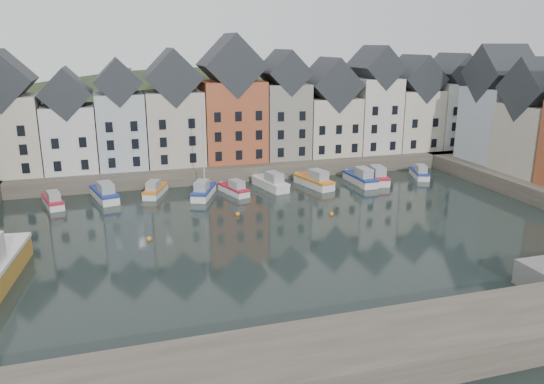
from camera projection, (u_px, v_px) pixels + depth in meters
name	position (u px, v px, depth m)	size (l,w,h in m)	color
ground	(296.00, 236.00, 52.51)	(260.00, 260.00, 0.00)	black
far_quay	(229.00, 163.00, 79.85)	(90.00, 16.00, 2.00)	#484337
near_wall	(258.00, 372.00, 29.18)	(50.00, 6.00, 2.00)	#484337
hillside	(204.00, 226.00, 108.93)	(153.60, 70.40, 64.00)	#223219
far_terrace	(253.00, 111.00, 76.77)	(72.37, 8.16, 17.78)	beige
right_terrace	(541.00, 120.00, 67.65)	(8.30, 24.25, 16.36)	#B2BBC5
mooring_buoys	(243.00, 222.00, 56.25)	(20.50, 5.50, 0.50)	orange
boat_a	(53.00, 201.00, 61.89)	(3.02, 5.77, 2.12)	silver
boat_b	(105.00, 194.00, 64.34)	(3.61, 7.00, 2.57)	silver
boat_c	(155.00, 190.00, 66.38)	(3.76, 5.97, 2.20)	silver
boat_d	(203.00, 191.00, 65.63)	(4.25, 6.60, 12.11)	silver
boat_e	(234.00, 189.00, 66.95)	(3.21, 5.74, 2.10)	silver
boat_f	(271.00, 183.00, 69.30)	(3.56, 7.03, 2.58)	silver
boat_g	(315.00, 181.00, 70.26)	(3.71, 7.17, 2.63)	silver
boat_h	(361.00, 178.00, 71.71)	(2.24, 6.79, 2.59)	silver
boat_i	(376.00, 176.00, 72.68)	(3.10, 6.98, 2.59)	silver
boat_j	(420.00, 173.00, 75.20)	(3.33, 5.76, 2.11)	silver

